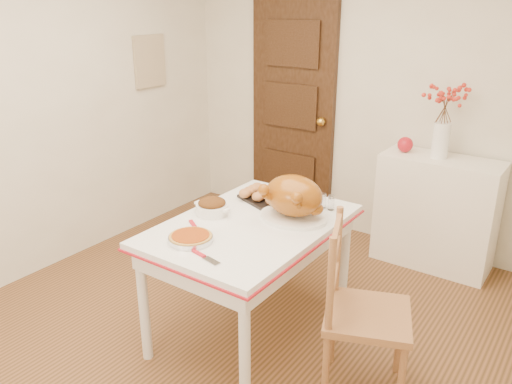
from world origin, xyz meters
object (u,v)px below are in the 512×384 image
Objects in this scene: kitchen_table at (251,279)px; turkey_platter at (294,198)px; chair_oak at (368,311)px; pumpkin_pie at (191,237)px; sideboard at (436,212)px.

turkey_platter reaches higher than kitchen_table.
kitchen_table is 1.30× the size of chair_oak.
sideboard is at bearing 68.62° from pumpkin_pie.
turkey_platter reaches higher than chair_oak.
chair_oak is at bearing 19.45° from pumpkin_pie.
pumpkin_pie is (-0.30, -0.59, -0.11)m from turkey_platter.
sideboard is at bearing -16.55° from chair_oak.
turkey_platter reaches higher than sideboard.
kitchen_table is at bearing -139.63° from turkey_platter.
chair_oak is at bearing -30.54° from turkey_platter.
kitchen_table is 5.22× the size of pumpkin_pie.
turkey_platter is at bearing 48.08° from kitchen_table.
kitchen_table is at bearing 63.41° from chair_oak.
chair_oak is (0.80, -0.07, 0.11)m from kitchen_table.
sideboard is 1.67m from chair_oak.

